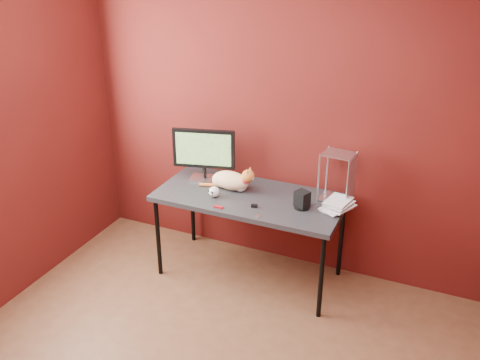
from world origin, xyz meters
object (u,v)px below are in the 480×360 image
at_px(book_stack, 334,152).
at_px(skull_mug, 214,192).
at_px(desk, 250,201).
at_px(monitor, 204,152).
at_px(speaker, 302,200).
at_px(cat, 231,180).

bearing_deg(book_stack, skull_mug, -165.74).
xyz_separation_m(desk, book_stack, (0.63, 0.09, 0.50)).
bearing_deg(skull_mug, monitor, 152.19).
relative_size(monitor, book_stack, 0.57).
relative_size(desk, book_stack, 1.67).
xyz_separation_m(desk, skull_mug, (-0.25, -0.14, 0.10)).
bearing_deg(skull_mug, speaker, 30.66).
bearing_deg(desk, cat, 164.68).
bearing_deg(book_stack, desk, -172.11).
bearing_deg(monitor, book_stack, -16.55).
distance_m(monitor, skull_mug, 0.40).
bearing_deg(skull_mug, desk, 50.75).
height_order(monitor, book_stack, book_stack).
height_order(cat, book_stack, book_stack).
xyz_separation_m(desk, monitor, (-0.47, 0.12, 0.30)).
bearing_deg(speaker, skull_mug, -147.39).
relative_size(cat, skull_mug, 4.97).
bearing_deg(cat, speaker, -2.36).
bearing_deg(desk, monitor, 165.24).
bearing_deg(speaker, desk, -160.16).
height_order(cat, speaker, cat).
distance_m(monitor, speaker, 0.95).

